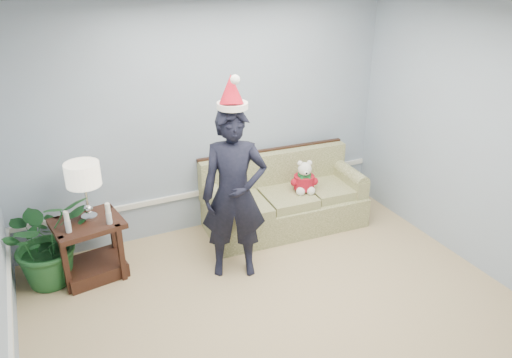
{
  "coord_description": "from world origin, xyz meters",
  "views": [
    {
      "loc": [
        -1.8,
        -2.67,
        3.1
      ],
      "look_at": [
        0.18,
        1.55,
        0.96
      ],
      "focal_mm": 35.0,
      "sensor_mm": 36.0,
      "label": 1
    }
  ],
  "objects": [
    {
      "name": "candle_pair",
      "position": [
        -1.48,
        1.84,
        0.74
      ],
      "size": [
        0.44,
        0.06,
        0.22
      ],
      "color": "silver",
      "rests_on": "side_table"
    },
    {
      "name": "sofa",
      "position": [
        0.8,
        2.1,
        0.32
      ],
      "size": [
        1.95,
        0.92,
        0.89
      ],
      "rotation": [
        0.0,
        0.0,
        -0.05
      ],
      "color": "brown",
      "rests_on": "room_shell"
    },
    {
      "name": "wainscot_trim",
      "position": [
        -1.18,
        1.18,
        0.45
      ],
      "size": [
        4.49,
        4.99,
        0.06
      ],
      "color": "white",
      "rests_on": "room_shell"
    },
    {
      "name": "room_shell",
      "position": [
        0.0,
        0.0,
        1.35
      ],
      "size": [
        4.54,
        5.04,
        2.74
      ],
      "color": "tan",
      "rests_on": "ground"
    },
    {
      "name": "teddy_bear",
      "position": [
        1.01,
        1.96,
        0.61
      ],
      "size": [
        0.31,
        0.31,
        0.4
      ],
      "rotation": [
        0.0,
        0.0,
        -0.31
      ],
      "color": "white",
      "rests_on": "sofa"
    },
    {
      "name": "santa_hat",
      "position": [
        -0.12,
        1.45,
        1.92
      ],
      "size": [
        0.37,
        0.4,
        0.34
      ],
      "rotation": [
        0.0,
        0.0,
        -0.37
      ],
      "color": "white",
      "rests_on": "man"
    },
    {
      "name": "table_lamp",
      "position": [
        -1.45,
        2.04,
        1.1
      ],
      "size": [
        0.34,
        0.34,
        0.6
      ],
      "color": "silver",
      "rests_on": "side_table"
    },
    {
      "name": "man",
      "position": [
        -0.12,
        1.43,
        0.89
      ],
      "size": [
        0.76,
        0.63,
        1.79
      ],
      "primitive_type": "imported",
      "rotation": [
        0.0,
        0.0,
        -0.36
      ],
      "color": "black",
      "rests_on": "room_shell"
    },
    {
      "name": "houseplant",
      "position": [
        -1.88,
        2.06,
        0.48
      ],
      "size": [
        1.05,
        0.98,
        0.96
      ],
      "primitive_type": "imported",
      "rotation": [
        0.0,
        0.0,
        0.31
      ],
      "color": "#1E5326",
      "rests_on": "room_shell"
    },
    {
      "name": "side_table",
      "position": [
        -1.49,
        1.99,
        0.25
      ],
      "size": [
        0.74,
        0.65,
        0.64
      ],
      "rotation": [
        0.0,
        0.0,
        0.16
      ],
      "color": "#3D1F16",
      "rests_on": "room_shell"
    }
  ]
}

